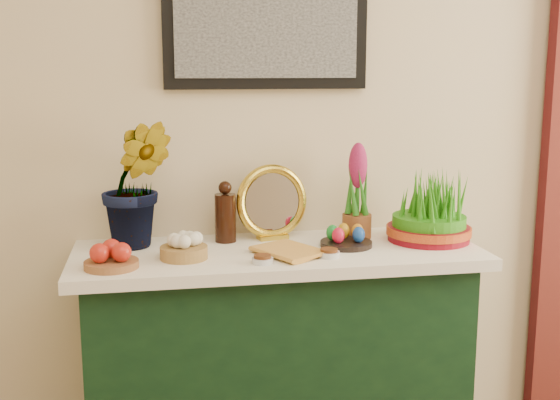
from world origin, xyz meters
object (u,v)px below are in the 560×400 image
object	(u,v)px
mirror	(272,203)
wheatgrass_sabzeh	(429,211)
sideboard	(278,374)
hyacinth_green	(136,164)
book	(269,255)

from	to	relation	value
mirror	wheatgrass_sabzeh	bearing A→B (deg)	-13.99
sideboard	hyacinth_green	distance (m)	0.90
wheatgrass_sabzeh	book	bearing A→B (deg)	-166.42
hyacinth_green	wheatgrass_sabzeh	world-z (taller)	hyacinth_green
mirror	hyacinth_green	bearing A→B (deg)	-175.06
hyacinth_green	wheatgrass_sabzeh	bearing A→B (deg)	-3.88
sideboard	book	world-z (taller)	book
book	mirror	bearing A→B (deg)	48.81
hyacinth_green	book	bearing A→B (deg)	-28.50
hyacinth_green	book	distance (m)	0.56
wheatgrass_sabzeh	sideboard	bearing A→B (deg)	-178.62
mirror	book	bearing A→B (deg)	-101.33
hyacinth_green	mirror	world-z (taller)	hyacinth_green
mirror	wheatgrass_sabzeh	distance (m)	0.57
sideboard	wheatgrass_sabzeh	distance (m)	0.80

